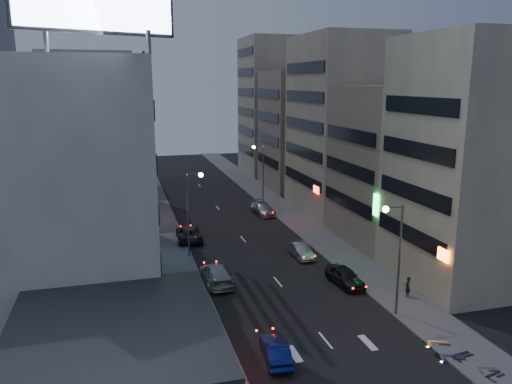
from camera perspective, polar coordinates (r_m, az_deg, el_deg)
name	(u,v)px	position (r m, az deg, el deg)	size (l,w,h in m)	color
ground	(353,375)	(30.85, 11.06, -19.79)	(180.00, 180.00, 0.00)	black
sidewalk_left	(164,234)	(55.74, -10.53, -4.72)	(4.00, 120.00, 0.12)	#4C4C4F
sidewalk_right	(301,223)	(59.13, 5.13, -3.55)	(4.00, 120.00, 0.12)	#4C4C4F
food_court	(98,360)	(29.01, -17.62, -17.85)	(11.00, 13.00, 3.88)	#B5AE8E
white_building	(60,173)	(44.02, -21.54, 2.00)	(14.00, 24.00, 18.00)	silver
shophouse_near	(470,162)	(43.71, 23.24, 3.12)	(10.00, 11.00, 20.00)	#B5AE8E
shophouse_mid	(397,164)	(53.61, 15.87, 3.05)	(11.00, 12.00, 16.00)	gray
shophouse_far	(341,125)	(64.40, 9.63, 7.56)	(10.00, 14.00, 22.00)	#B5AE8E
far_left_a	(91,132)	(68.51, -18.31, 6.55)	(11.00, 10.00, 20.00)	silver
far_left_b	(93,140)	(81.71, -18.15, 5.66)	(12.00, 10.00, 15.00)	gray
far_right_a	(302,130)	(78.55, 5.27, 7.08)	(11.00, 12.00, 18.00)	gray
far_right_b	(278,106)	(91.68, 2.48, 9.77)	(12.00, 12.00, 24.00)	#B5AE8E
street_lamp_right_near	(395,244)	(36.01, 15.63, -5.76)	(1.60, 0.44, 8.02)	#595B60
street_lamp_left	(192,202)	(46.88, -7.34, -1.17)	(1.60, 0.44, 8.02)	#595B60
street_lamp_right_far	(260,166)	(66.59, 0.50, 3.00)	(1.60, 0.44, 8.02)	#595B60
parked_car_right_near	(345,276)	(42.11, 10.12, -9.47)	(1.76, 4.38, 1.49)	black
parked_car_right_mid	(301,250)	(47.95, 5.11, -6.66)	(1.41, 4.03, 1.33)	#A5A7AD
parked_car_left	(189,233)	(53.12, -7.67, -4.71)	(2.47, 5.36, 1.49)	#242328
parked_car_right_far	(263,209)	(62.82, 0.76, -1.90)	(2.05, 5.04, 1.46)	#AEB3B7
road_car_blue	(276,350)	(31.30, 2.25, -17.64)	(1.38, 3.96, 1.30)	navy
road_car_silver	(216,274)	(41.93, -4.56, -9.33)	(2.22, 5.47, 1.59)	#96979E
person	(408,286)	(40.87, 16.95, -10.28)	(0.58, 0.38, 1.59)	black
scooter_black_a	(499,362)	(33.20, 26.00, -17.10)	(1.76, 0.59, 1.08)	black
scooter_silver_a	(498,359)	(33.53, 25.89, -16.83)	(1.69, 0.56, 1.03)	#929499
scooter_blue	(464,346)	(33.93, 22.65, -15.95)	(2.05, 0.68, 1.25)	navy
scooter_black_b	(468,342)	(34.52, 23.04, -15.47)	(2.06, 0.69, 1.26)	black
scooter_silver_b	(449,333)	(35.18, 21.24, -14.80)	(1.98, 0.66, 1.21)	#A3A5AA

